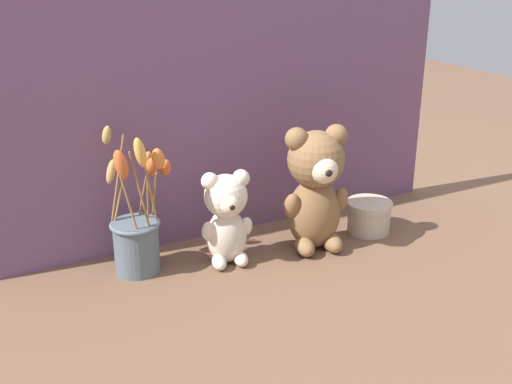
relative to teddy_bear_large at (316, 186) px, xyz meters
name	(u,v)px	position (x,y,z in m)	size (l,w,h in m)	color
ground_plane	(260,259)	(-0.13, 0.00, -0.14)	(4.00, 4.00, 0.00)	brown
backdrop_wall	(225,100)	(-0.13, 0.17, 0.17)	(1.10, 0.02, 0.62)	#704C70
teddy_bear_large	(316,186)	(0.00, 0.00, 0.00)	(0.15, 0.14, 0.28)	olive
teddy_bear_medium	(227,216)	(-0.20, 0.02, -0.04)	(0.11, 0.10, 0.20)	beige
flower_vase	(137,232)	(-0.38, 0.07, -0.06)	(0.13, 0.13, 0.30)	slate
decorative_tin_tall	(369,216)	(0.16, 0.01, -0.11)	(0.11, 0.11, 0.07)	beige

